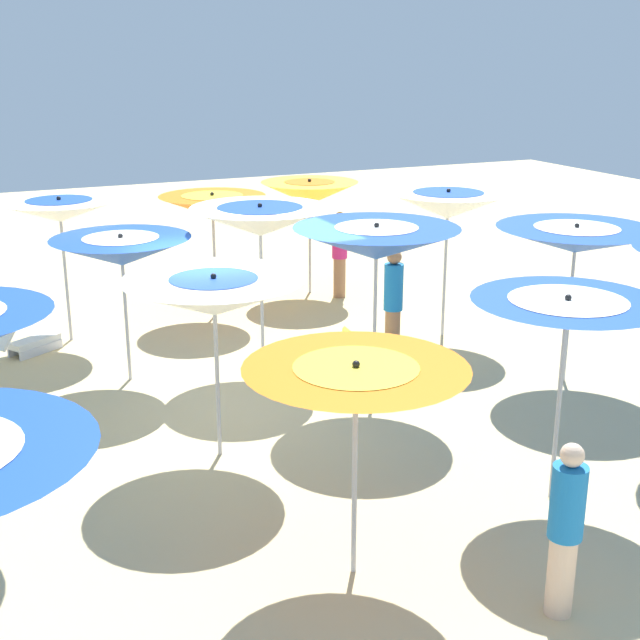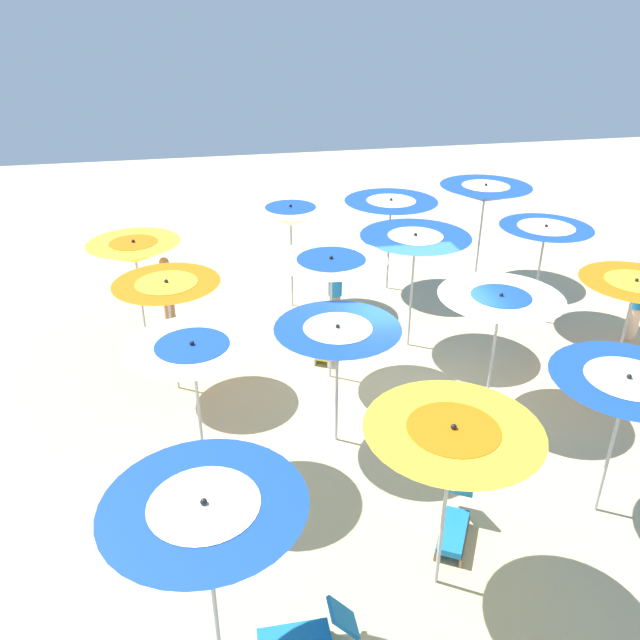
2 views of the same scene
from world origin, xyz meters
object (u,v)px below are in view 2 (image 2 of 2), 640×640
object	(u,v)px
beach_umbrella_0	(485,193)
beach_umbrella_13	(625,391)
beach_umbrella_15	(205,517)
beach_umbrella_9	(499,307)
beachgoer_1	(335,290)
beachgoer_0	(638,304)
beach_umbrella_11	(193,355)
beach_umbrella_6	(331,269)
beach_umbrella_7	(167,292)
lounger_2	(238,493)
beach_umbrella_5	(415,246)
beach_umbrella_3	(135,252)
beachgoer_2	(167,292)
lounger_0	(303,636)
beach_umbrella_4	(545,233)
beach_umbrella_10	(337,339)
beach_umbrella_1	(391,208)
lounger_1	(455,524)
lounger_3	(329,345)
beach_umbrella_2	(291,216)
beach_umbrella_8	(634,289)
beach_umbrella_14	(452,441)

from	to	relation	value
beach_umbrella_0	beach_umbrella_13	size ratio (longest dim) A/B	1.09
beach_umbrella_13	beach_umbrella_15	bearing A→B (deg)	14.09
beach_umbrella_9	beachgoer_1	xyz separation A→B (m)	(2.07, -3.51, -1.06)
beach_umbrella_13	beachgoer_1	xyz separation A→B (m)	(2.50, -6.36, -1.13)
beach_umbrella_15	beachgoer_0	size ratio (longest dim) A/B	1.53
beach_umbrella_9	beach_umbrella_11	size ratio (longest dim) A/B	0.93
beach_umbrella_6	beach_umbrella_7	distance (m)	2.97
lounger_2	beach_umbrella_5	bearing A→B (deg)	-75.78
beach_umbrella_6	beach_umbrella_11	size ratio (longest dim) A/B	1.05
beach_umbrella_3	beachgoer_2	world-z (taller)	beach_umbrella_3
beach_umbrella_7	beachgoer_0	bearing A→B (deg)	-179.95
beach_umbrella_3	lounger_0	xyz separation A→B (m)	(-2.04, 8.12, -1.81)
beach_umbrella_3	beach_umbrella_4	bearing A→B (deg)	174.07
beach_umbrella_4	lounger_0	size ratio (longest dim) A/B	2.00
beach_umbrella_13	beach_umbrella_0	bearing A→B (deg)	-102.18
beach_umbrella_10	beach_umbrella_15	xyz separation A→B (m)	(2.20, 3.80, 0.31)
beach_umbrella_9	beachgoer_1	world-z (taller)	beach_umbrella_9
beach_umbrella_1	beach_umbrella_6	world-z (taller)	beach_umbrella_6
lounger_1	lounger_3	size ratio (longest dim) A/B	0.90
lounger_3	lounger_0	bearing A→B (deg)	12.68
beach_umbrella_2	beach_umbrella_15	bearing A→B (deg)	75.65
beach_umbrella_7	beach_umbrella_10	xyz separation A→B (m)	(-2.62, 2.18, -0.07)
beach_umbrella_3	beach_umbrella_4	distance (m)	8.79
lounger_0	lounger_1	xyz separation A→B (m)	(-2.37, -1.29, 0.01)
beach_umbrella_8	lounger_0	size ratio (longest dim) A/B	1.83
beach_umbrella_13	beachgoer_1	size ratio (longest dim) A/B	1.31
beach_umbrella_4	beach_umbrella_7	size ratio (longest dim) A/B	1.02
beach_umbrella_0	lounger_0	bearing A→B (deg)	56.65
beach_umbrella_14	beach_umbrella_5	bearing A→B (deg)	-105.30
beachgoer_0	beachgoer_2	bearing A→B (deg)	104.08
beach_umbrella_5	beachgoer_2	size ratio (longest dim) A/B	1.50
beach_umbrella_4	beach_umbrella_11	distance (m)	8.64
beach_umbrella_3	lounger_0	distance (m)	8.57
beach_umbrella_0	beach_umbrella_6	distance (m)	6.34
beach_umbrella_4	lounger_3	size ratio (longest dim) A/B	1.76
beach_umbrella_4	lounger_1	distance (m)	7.58
beach_umbrella_4	beach_umbrella_11	size ratio (longest dim) A/B	0.95
beach_umbrella_1	beach_umbrella_4	xyz separation A→B (m)	(-2.76, 2.42, -0.02)
beach_umbrella_6	beach_umbrella_10	size ratio (longest dim) A/B	1.16
beach_umbrella_14	beach_umbrella_4	bearing A→B (deg)	-126.22
beach_umbrella_10	beach_umbrella_4	bearing A→B (deg)	-147.57
beach_umbrella_10	lounger_0	size ratio (longest dim) A/B	1.90
lounger_3	beach_umbrella_13	bearing A→B (deg)	56.09
beach_umbrella_9	beach_umbrella_7	bearing A→B (deg)	-17.30
lounger_2	lounger_3	world-z (taller)	lounger_2
beach_umbrella_13	beach_umbrella_14	distance (m)	2.88
beach_umbrella_10	beachgoer_0	size ratio (longest dim) A/B	1.36
beach_umbrella_7	beach_umbrella_10	bearing A→B (deg)	140.19
lounger_0	lounger_1	size ratio (longest dim) A/B	0.98
beach_umbrella_8	beachgoer_1	xyz separation A→B (m)	(4.96, -3.13, -0.97)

